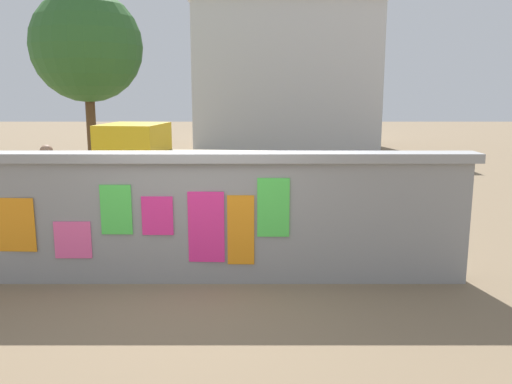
% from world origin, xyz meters
% --- Properties ---
extents(ground, '(60.00, 60.00, 0.00)m').
position_xyz_m(ground, '(0.00, 8.00, 0.00)').
color(ground, '#7A664C').
extents(poster_wall, '(7.30, 0.42, 1.74)m').
position_xyz_m(poster_wall, '(-0.01, -0.00, 0.89)').
color(poster_wall, gray).
rests_on(poster_wall, ground).
extents(auto_rickshaw_truck, '(3.76, 1.93, 1.85)m').
position_xyz_m(auto_rickshaw_truck, '(-0.80, 4.08, 0.90)').
color(auto_rickshaw_truck, black).
rests_on(auto_rickshaw_truck, ground).
extents(motorcycle, '(1.90, 0.56, 0.87)m').
position_xyz_m(motorcycle, '(2.64, 2.14, 0.46)').
color(motorcycle, black).
rests_on(motorcycle, ground).
extents(bicycle_near, '(1.67, 0.55, 0.95)m').
position_xyz_m(bicycle_near, '(0.40, 1.12, 0.36)').
color(bicycle_near, black).
rests_on(bicycle_near, ground).
extents(bicycle_far, '(1.71, 0.44, 0.95)m').
position_xyz_m(bicycle_far, '(2.63, 4.43, 0.36)').
color(bicycle_far, black).
rests_on(bicycle_far, ground).
extents(person_walking, '(0.45, 0.45, 1.62)m').
position_xyz_m(person_walking, '(-2.70, 1.02, 0.99)').
color(person_walking, yellow).
rests_on(person_walking, ground).
extents(person_bystander, '(0.37, 0.37, 1.62)m').
position_xyz_m(person_bystander, '(-2.80, 2.15, 0.99)').
color(person_bystander, '#D83F72').
rests_on(person_bystander, ground).
extents(tree_roadside, '(3.30, 3.30, 5.49)m').
position_xyz_m(tree_roadside, '(-4.28, 9.40, 3.82)').
color(tree_roadside, brown).
rests_on(tree_roadside, ground).
extents(building_background, '(8.32, 4.51, 6.72)m').
position_xyz_m(building_background, '(2.09, 17.65, 3.39)').
color(building_background, silver).
rests_on(building_background, ground).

